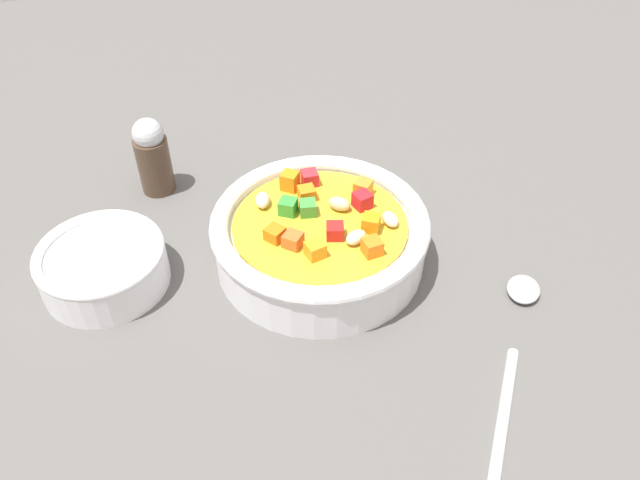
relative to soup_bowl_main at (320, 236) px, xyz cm
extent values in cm
cube|color=#565451|center=(0.01, -0.01, -3.68)|extent=(140.00, 140.00, 2.00)
cylinder|color=white|center=(0.01, -0.01, -0.82)|extent=(17.35, 17.35, 3.71)
torus|color=white|center=(0.01, -0.01, 1.50)|extent=(17.86, 17.86, 1.55)
cylinder|color=gold|center=(0.01, -0.01, 1.23)|extent=(14.25, 14.25, 0.40)
cube|color=red|center=(-5.22, 0.89, 2.05)|extent=(1.44, 1.44, 1.24)
ellipsoid|color=beige|center=(3.10, 1.85, 1.91)|extent=(1.83, 2.20, 0.95)
cube|color=orange|center=(-5.18, -0.92, 2.21)|extent=(1.89, 1.89, 1.57)
ellipsoid|color=beige|center=(1.92, 5.30, 1.84)|extent=(1.91, 1.26, 0.82)
cube|color=orange|center=(1.85, -2.88, 2.00)|extent=(1.89, 1.89, 1.13)
cube|color=red|center=(-0.78, 3.98, 2.09)|extent=(1.61, 1.61, 1.32)
cube|color=green|center=(-2.08, -2.05, 2.06)|extent=(1.87, 1.87, 1.26)
cube|color=orange|center=(3.50, -1.64, 2.05)|extent=(1.57, 1.57, 1.23)
cube|color=orange|center=(-2.29, 4.66, 2.10)|extent=(1.89, 1.89, 1.33)
cube|color=orange|center=(0.64, -3.97, 1.96)|extent=(1.86, 1.86, 1.05)
cube|color=green|center=(-1.44, -0.56, 2.01)|extent=(1.58, 1.58, 1.16)
ellipsoid|color=beige|center=(-1.08, 2.07, 1.99)|extent=(2.17, 2.19, 1.12)
ellipsoid|color=beige|center=(-3.74, -3.74, 1.94)|extent=(2.15, 1.71, 1.01)
cube|color=red|center=(1.98, 0.54, 2.01)|extent=(1.70, 1.70, 1.16)
cube|color=orange|center=(2.12, 3.52, 2.09)|extent=(1.87, 1.87, 1.31)
cube|color=orange|center=(-3.35, 0.10, 1.97)|extent=(1.40, 1.40, 1.08)
cube|color=orange|center=(4.67, 2.53, 2.07)|extent=(1.43, 1.43, 1.27)
cylinder|color=silver|center=(18.57, 6.40, -2.27)|extent=(9.65, 8.04, 0.81)
ellipsoid|color=silver|center=(9.19, 14.01, -2.17)|extent=(4.08, 4.00, 1.01)
cylinder|color=white|center=(-3.24, -17.28, -1.10)|extent=(10.10, 10.10, 3.15)
torus|color=white|center=(-3.24, -17.28, 0.67)|extent=(10.20, 10.20, 0.81)
cylinder|color=#4C3828|center=(-14.55, -11.40, 0.09)|extent=(3.17, 3.17, 5.53)
sphere|color=silver|center=(-14.55, -11.40, 3.56)|extent=(2.85, 2.85, 2.85)
camera|label=1|loc=(35.61, -12.62, 33.78)|focal=34.57mm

